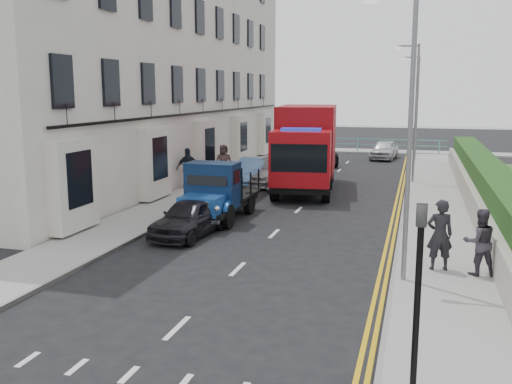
{
  "coord_description": "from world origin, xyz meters",
  "views": [
    {
      "loc": [
        4.5,
        -15.97,
        4.72
      ],
      "look_at": [
        -0.61,
        1.94,
        1.4
      ],
      "focal_mm": 40.0,
      "sensor_mm": 36.0,
      "label": 1
    }
  ],
  "objects_px": {
    "bedford_lorry": "(214,195)",
    "parked_car_front": "(190,217)",
    "red_lorry": "(306,146)",
    "lamp_near": "(405,122)",
    "pedestrian_east_near": "(440,235)",
    "lamp_mid": "(414,105)",
    "lamp_far": "(416,102)"
  },
  "relations": [
    {
      "from": "bedford_lorry",
      "to": "parked_car_front",
      "type": "relative_size",
      "value": 1.26
    },
    {
      "from": "lamp_far",
      "to": "pedestrian_east_near",
      "type": "xyz_separation_m",
      "value": [
        0.97,
        -24.94,
        -2.95
      ]
    },
    {
      "from": "lamp_far",
      "to": "red_lorry",
      "type": "distance_m",
      "value": 14.21
    },
    {
      "from": "red_lorry",
      "to": "parked_car_front",
      "type": "height_order",
      "value": "red_lorry"
    },
    {
      "from": "lamp_mid",
      "to": "lamp_near",
      "type": "bearing_deg",
      "value": -90.0
    },
    {
      "from": "lamp_near",
      "to": "red_lorry",
      "type": "distance_m",
      "value": 13.78
    },
    {
      "from": "red_lorry",
      "to": "bedford_lorry",
      "type": "bearing_deg",
      "value": -110.1
    },
    {
      "from": "lamp_near",
      "to": "bedford_lorry",
      "type": "height_order",
      "value": "lamp_near"
    },
    {
      "from": "red_lorry",
      "to": "pedestrian_east_near",
      "type": "xyz_separation_m",
      "value": [
        5.8,
        -11.71,
        -1.07
      ]
    },
    {
      "from": "red_lorry",
      "to": "parked_car_front",
      "type": "relative_size",
      "value": 2.15
    },
    {
      "from": "lamp_near",
      "to": "parked_car_front",
      "type": "bearing_deg",
      "value": 156.12
    },
    {
      "from": "bedford_lorry",
      "to": "lamp_mid",
      "type": "bearing_deg",
      "value": 59.34
    },
    {
      "from": "red_lorry",
      "to": "lamp_far",
      "type": "bearing_deg",
      "value": 63.15
    },
    {
      "from": "lamp_near",
      "to": "lamp_mid",
      "type": "height_order",
      "value": "same"
    },
    {
      "from": "lamp_mid",
      "to": "lamp_far",
      "type": "distance_m",
      "value": 10.0
    },
    {
      "from": "lamp_far",
      "to": "bedford_lorry",
      "type": "bearing_deg",
      "value": -107.61
    },
    {
      "from": "lamp_near",
      "to": "bedford_lorry",
      "type": "relative_size",
      "value": 1.51
    },
    {
      "from": "lamp_far",
      "to": "pedestrian_east_near",
      "type": "bearing_deg",
      "value": -87.78
    },
    {
      "from": "parked_car_front",
      "to": "lamp_mid",
      "type": "bearing_deg",
      "value": 68.24
    },
    {
      "from": "parked_car_front",
      "to": "pedestrian_east_near",
      "type": "xyz_separation_m",
      "value": [
        7.75,
        -1.94,
        0.43
      ]
    },
    {
      "from": "lamp_near",
      "to": "pedestrian_east_near",
      "type": "relative_size",
      "value": 3.75
    },
    {
      "from": "parked_car_front",
      "to": "lamp_near",
      "type": "bearing_deg",
      "value": -18.11
    },
    {
      "from": "lamp_near",
      "to": "red_lorry",
      "type": "bearing_deg",
      "value": 110.71
    },
    {
      "from": "parked_car_front",
      "to": "pedestrian_east_near",
      "type": "distance_m",
      "value": 7.99
    },
    {
      "from": "lamp_near",
      "to": "lamp_far",
      "type": "distance_m",
      "value": 26.0
    },
    {
      "from": "lamp_near",
      "to": "parked_car_front",
      "type": "height_order",
      "value": "lamp_near"
    },
    {
      "from": "lamp_mid",
      "to": "bedford_lorry",
      "type": "xyz_separation_m",
      "value": [
        -6.66,
        -10.99,
        -3.0
      ]
    },
    {
      "from": "parked_car_front",
      "to": "red_lorry",
      "type": "bearing_deg",
      "value": 84.48
    },
    {
      "from": "lamp_near",
      "to": "pedestrian_east_near",
      "type": "height_order",
      "value": "lamp_near"
    },
    {
      "from": "bedford_lorry",
      "to": "red_lorry",
      "type": "relative_size",
      "value": 0.59
    },
    {
      "from": "bedford_lorry",
      "to": "parked_car_front",
      "type": "xyz_separation_m",
      "value": [
        -0.12,
        -2.01,
        -0.37
      ]
    },
    {
      "from": "lamp_far",
      "to": "pedestrian_east_near",
      "type": "distance_m",
      "value": 25.13
    }
  ]
}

